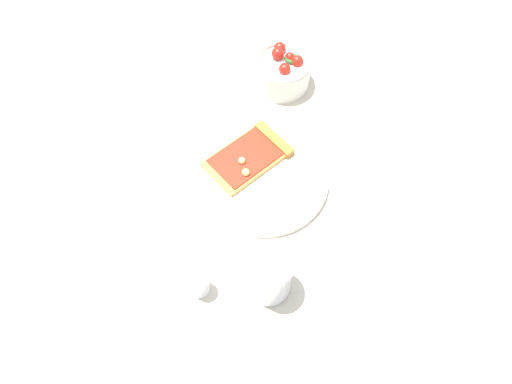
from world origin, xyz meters
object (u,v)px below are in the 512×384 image
(salad_bowl, at_px, (282,71))
(soda_glass, at_px, (270,276))
(plate, at_px, (265,178))
(pepper_shaker, at_px, (198,282))
(pizza_slice_main, at_px, (252,156))

(salad_bowl, relative_size, soda_glass, 1.19)
(salad_bowl, bearing_deg, soda_glass, -151.98)
(plate, bearing_deg, pepper_shaker, -174.79)
(soda_glass, height_order, pepper_shaker, soda_glass)
(pizza_slice_main, height_order, pepper_shaker, pepper_shaker)
(plate, relative_size, salad_bowl, 2.04)
(salad_bowl, xyz_separation_m, pepper_shaker, (-0.48, -0.12, -0.00))
(soda_glass, xyz_separation_m, pepper_shaker, (-0.07, 0.10, -0.01))
(plate, relative_size, soda_glass, 2.44)
(plate, height_order, pizza_slice_main, pizza_slice_main)
(salad_bowl, height_order, soda_glass, soda_glass)
(pizza_slice_main, distance_m, soda_glass, 0.26)
(pizza_slice_main, bearing_deg, soda_glass, -141.31)
(pizza_slice_main, xyz_separation_m, pepper_shaker, (-0.27, -0.07, 0.01))
(plate, bearing_deg, salad_bowl, 23.36)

